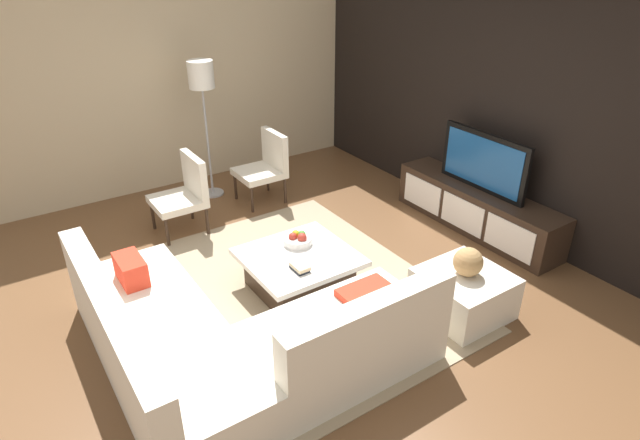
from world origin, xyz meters
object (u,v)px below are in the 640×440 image
(coffee_table, at_px, (299,271))
(floor_lamp, at_px, (202,84))
(television, at_px, (484,162))
(accent_chair_far, at_px, (266,163))
(fruit_bowl, at_px, (298,239))
(ottoman, at_px, (463,293))
(book_stack, at_px, (300,267))
(media_console, at_px, (476,209))
(decorative_ball, at_px, (468,262))
(accent_chair_near, at_px, (185,191))
(sectional_couch, at_px, (229,339))

(coffee_table, bearing_deg, floor_lamp, 175.56)
(television, bearing_deg, floor_lamp, -140.34)
(accent_chair_far, bearing_deg, fruit_bowl, -22.11)
(ottoman, relative_size, book_stack, 3.79)
(accent_chair_far, bearing_deg, television, 35.50)
(media_console, distance_m, ottoman, 1.63)
(ottoman, bearing_deg, decorative_ball, 0.00)
(accent_chair_near, xyz_separation_m, accent_chair_far, (-0.21, 1.13, -0.00))
(media_console, distance_m, coffee_table, 2.30)
(sectional_couch, distance_m, accent_chair_near, 2.38)
(ottoman, bearing_deg, media_console, 127.95)
(sectional_couch, bearing_deg, accent_chair_near, 166.20)
(media_console, relative_size, fruit_bowl, 7.40)
(television, relative_size, accent_chair_far, 1.29)
(sectional_couch, bearing_deg, book_stack, 113.58)
(media_console, relative_size, book_stack, 11.22)
(ottoman, xyz_separation_m, accent_chair_far, (-3.01, -0.30, 0.29))
(ottoman, xyz_separation_m, fruit_bowl, (-1.28, -0.91, 0.23))
(television, xyz_separation_m, book_stack, (0.12, -2.42, -0.41))
(media_console, height_order, book_stack, media_console)
(sectional_couch, xyz_separation_m, decorative_ball, (0.51, 2.00, 0.25))
(floor_lamp, height_order, decorative_ball, floor_lamp)
(floor_lamp, xyz_separation_m, fruit_bowl, (2.26, -0.09, -1.00))
(ottoman, bearing_deg, sectional_couch, -104.21)
(media_console, distance_m, sectional_couch, 3.32)
(accent_chair_near, relative_size, floor_lamp, 0.51)
(coffee_table, height_order, book_stack, book_stack)
(media_console, xyz_separation_m, accent_chair_far, (-2.01, -1.59, 0.24))
(media_console, distance_m, accent_chair_far, 2.57)
(ottoman, bearing_deg, floor_lamp, -166.92)
(decorative_ball, bearing_deg, accent_chair_far, -174.27)
(television, relative_size, floor_lamp, 0.66)
(television, distance_m, coffee_table, 2.38)
(media_console, height_order, coffee_table, media_console)
(fruit_bowl, height_order, book_stack, fruit_bowl)
(television, distance_m, decorative_ball, 1.65)
(floor_lamp, height_order, accent_chair_far, floor_lamp)
(media_console, xyz_separation_m, decorative_ball, (1.00, -1.28, 0.28))
(television, relative_size, fruit_bowl, 4.02)
(sectional_couch, xyz_separation_m, fruit_bowl, (-0.77, 1.09, 0.16))
(accent_chair_near, bearing_deg, book_stack, 18.71)
(accent_chair_near, relative_size, decorative_ball, 3.42)
(sectional_couch, relative_size, fruit_bowl, 8.22)
(media_console, height_order, floor_lamp, floor_lamp)
(television, distance_m, book_stack, 2.46)
(floor_lamp, bearing_deg, television, 39.66)
(media_console, relative_size, floor_lamp, 1.22)
(coffee_table, xyz_separation_m, floor_lamp, (-2.44, 0.19, 1.23))
(fruit_bowl, distance_m, accent_chair_far, 1.84)
(coffee_table, height_order, fruit_bowl, fruit_bowl)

